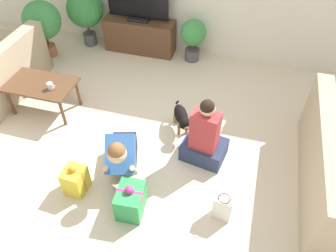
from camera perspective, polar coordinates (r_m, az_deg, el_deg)
The scene contains 14 objects.
ground_plane at distance 4.24m, azimuth -5.59°, elevation -4.55°, with size 16.00×16.00×0.00m, color beige.
coffee_table at distance 4.90m, azimuth -21.20°, elevation 6.40°, with size 0.93×0.57×0.46m.
tv_console at distance 6.03m, azimuth -4.92°, elevation 15.41°, with size 1.24×0.39×0.58m.
tv at distance 5.76m, azimuth -5.30°, elevation 20.65°, with size 1.05×0.20×0.70m.
potted_plant_back_left at distance 6.20m, azimuth -14.24°, elevation 18.99°, with size 0.64×0.64×1.00m.
potted_plant_corner_left at distance 6.08m, azimuth -21.09°, elevation 16.66°, with size 0.63×0.63×0.98m.
potted_plant_back_right at distance 5.66m, azimuth 4.40°, elevation 15.43°, with size 0.43×0.43×0.73m.
person_kneeling at distance 3.79m, azimuth -8.08°, elevation -4.80°, with size 0.52×0.78×0.76m.
person_sitting at distance 3.94m, azimuth 6.40°, elevation -2.24°, with size 0.58×0.54×0.95m.
dog at distance 4.33m, azimuth 2.43°, elevation 1.50°, with size 0.35×0.53×0.37m.
gift_box_a at distance 3.88m, azimuth -15.82°, elevation -9.03°, with size 0.24×0.26×0.40m.
gift_box_b at distance 3.60m, azimuth -6.51°, elevation -12.76°, with size 0.30×0.37×0.41m.
gift_bag_a at distance 3.59m, azimuth 9.46°, elevation -13.86°, with size 0.21×0.14×0.34m.
mug at distance 4.69m, azimuth -19.82°, elevation 6.58°, with size 0.12×0.08×0.09m.
Camera 1 is at (1.16, -2.56, 3.17)m, focal length 35.00 mm.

